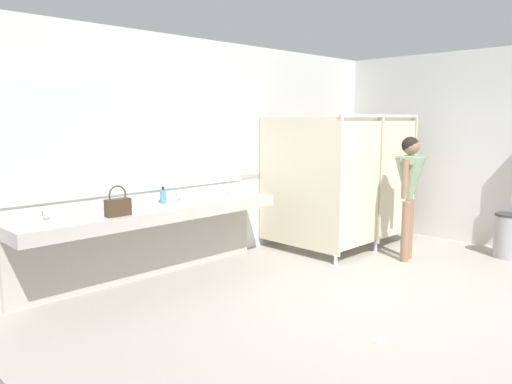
% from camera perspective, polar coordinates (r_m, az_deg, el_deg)
% --- Properties ---
extents(ground_plane, '(6.68, 5.90, 0.10)m').
position_cam_1_polar(ground_plane, '(5.32, 16.06, -12.94)').
color(ground_plane, '#9E998E').
extents(wall_back, '(6.68, 0.12, 2.86)m').
position_cam_1_polar(wall_back, '(6.71, -4.08, 4.75)').
color(wall_back, silver).
rests_on(wall_back, ground_plane).
extents(wall_back_tile_band, '(6.68, 0.01, 0.06)m').
position_cam_1_polar(wall_back_tile_band, '(6.69, -3.69, 1.48)').
color(wall_back_tile_band, '#9E937F').
rests_on(wall_back_tile_band, wall_back).
extents(vanity_counter, '(3.24, 0.58, 0.98)m').
position_cam_1_polar(vanity_counter, '(5.82, -11.82, -3.83)').
color(vanity_counter, '#B2ADA3').
rests_on(vanity_counter, ground_plane).
extents(mirror_panel, '(3.14, 0.02, 1.19)m').
position_cam_1_polar(mirror_panel, '(5.88, -13.23, 5.82)').
color(mirror_panel, silver).
rests_on(mirror_panel, wall_back).
extents(bathroom_stalls, '(1.95, 1.43, 1.92)m').
position_cam_1_polar(bathroom_stalls, '(7.30, 10.85, 1.60)').
color(bathroom_stalls, beige).
rests_on(bathroom_stalls, ground_plane).
extents(trash_bin, '(0.36, 0.36, 0.60)m').
position_cam_1_polar(trash_bin, '(7.49, 27.13, -4.51)').
color(trash_bin, '#99999E').
rests_on(trash_bin, ground_plane).
extents(person_standing, '(0.56, 0.49, 1.64)m').
position_cam_1_polar(person_standing, '(6.73, 17.32, 1.01)').
color(person_standing, '#8C664C').
rests_on(person_standing, ground_plane).
extents(handbag, '(0.26, 0.11, 0.32)m').
position_cam_1_polar(handbag, '(5.28, -15.70, -1.57)').
color(handbag, '#3F2D1E').
rests_on(handbag, vanity_counter).
extents(soap_dispenser, '(0.07, 0.07, 0.20)m').
position_cam_1_polar(soap_dispenser, '(5.95, -10.70, -0.48)').
color(soap_dispenser, teal).
rests_on(soap_dispenser, vanity_counter).
extents(floor_drain_cover, '(0.14, 0.14, 0.01)m').
position_cam_1_polar(floor_drain_cover, '(4.49, 14.24, -16.22)').
color(floor_drain_cover, '#B7BABF').
rests_on(floor_drain_cover, ground_plane).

